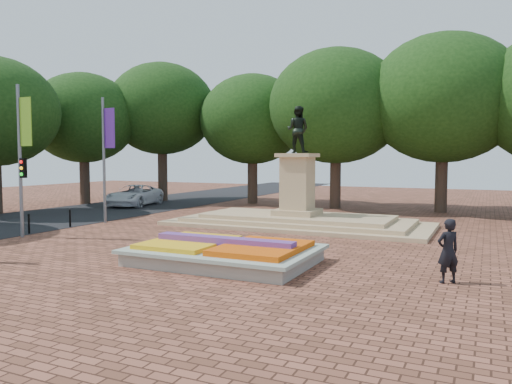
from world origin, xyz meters
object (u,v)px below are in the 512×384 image
(monument, at_px, (297,210))
(van, at_px, (134,195))
(flower_bed, at_px, (225,252))
(pedestrian, at_px, (448,251))

(monument, distance_m, van, 16.00)
(flower_bed, xyz_separation_m, van, (-16.15, 15.20, 0.41))
(flower_bed, bearing_deg, van, 136.74)
(van, distance_m, pedestrian, 27.73)
(flower_bed, relative_size, van, 1.11)
(flower_bed, xyz_separation_m, monument, (-1.03, 10.00, 0.50))
(flower_bed, relative_size, pedestrian, 3.30)
(van, bearing_deg, pedestrian, -44.86)
(flower_bed, distance_m, monument, 10.07)
(van, bearing_deg, flower_bed, -55.72)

